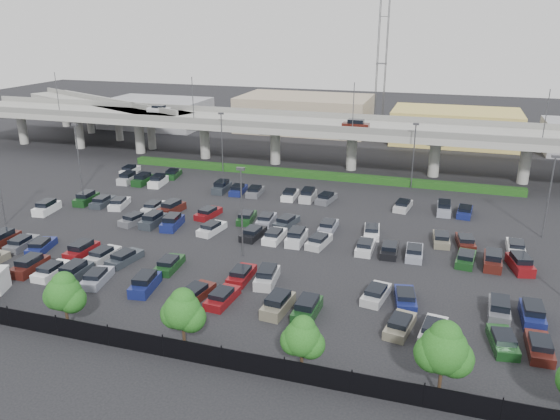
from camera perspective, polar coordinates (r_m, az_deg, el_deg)
name	(u,v)px	position (r m, az deg, el deg)	size (l,w,h in m)	color
ground	(266,231)	(68.87, -1.51, -2.17)	(280.00, 280.00, 0.00)	black
overpass	(323,129)	(96.63, 4.52, 8.45)	(150.00, 13.00, 15.80)	gray
on_ramp	(104,106)	(128.01, -17.89, 10.27)	(50.93, 30.13, 8.80)	gray
hedge	(314,175)	(91.46, 3.55, 3.70)	(66.00, 1.60, 1.10)	#103812
fence	(151,344)	(45.78, -13.29, -13.51)	(70.00, 0.10, 2.00)	black
tree_row	(167,308)	(45.18, -11.76, -9.98)	(65.07, 3.66, 5.94)	#332316
parked_cars	(237,235)	(65.97, -4.56, -2.65)	(63.19, 41.65, 1.67)	#153D18
light_poles	(240,176)	(69.99, -4.24, 3.54)	(66.90, 48.38, 10.30)	#46474B
distant_buildings	(409,122)	(124.51, 13.37, 8.98)	(138.00, 24.00, 9.00)	gray
comm_tower	(382,61)	(135.90, 10.58, 15.08)	(2.40, 2.40, 30.00)	#46474B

